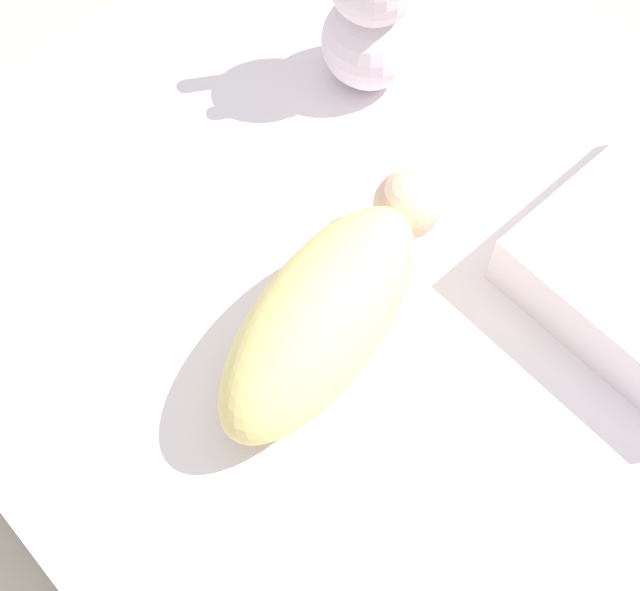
{
  "coord_description": "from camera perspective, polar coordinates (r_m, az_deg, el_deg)",
  "views": [
    {
      "loc": [
        0.48,
        -0.44,
        1.28
      ],
      "look_at": [
        0.04,
        -0.04,
        0.2
      ],
      "focal_mm": 50.0,
      "sensor_mm": 36.0,
      "label": 1
    }
  ],
  "objects": [
    {
      "name": "bunny_plush",
      "position": [
        1.45,
        3.36,
        17.54
      ],
      "size": [
        0.16,
        0.16,
        0.34
      ],
      "color": "silver",
      "rests_on": "bed_mattress"
    },
    {
      "name": "bed_mattress",
      "position": [
        1.37,
        -0.04,
        -0.43
      ],
      "size": [
        1.32,
        1.07,
        0.15
      ],
      "color": "white",
      "rests_on": "ground_plane"
    },
    {
      "name": "ground_plane",
      "position": [
        1.44,
        -0.04,
        -1.81
      ],
      "size": [
        12.0,
        12.0,
        0.0
      ],
      "primitive_type": "plane",
      "color": "#B2A893"
    },
    {
      "name": "swaddled_baby",
      "position": [
        1.19,
        0.55,
        -0.89
      ],
      "size": [
        0.26,
        0.48,
        0.17
      ],
      "rotation": [
        0.0,
        0.0,
        1.82
      ],
      "color": "#EFDB7F",
      "rests_on": "bed_mattress"
    }
  ]
}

